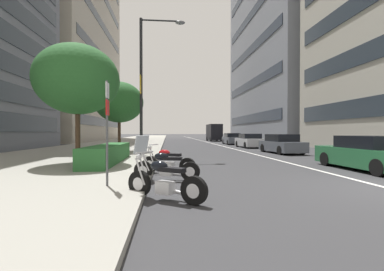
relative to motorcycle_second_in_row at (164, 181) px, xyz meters
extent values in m
cube|color=gray|center=(30.30, 5.76, -0.36)|extent=(160.00, 10.63, 0.15)
cube|color=silver|center=(35.30, -6.14, -0.43)|extent=(110.00, 0.16, 0.01)
cylinder|color=black|center=(0.41, 0.58, -0.12)|extent=(0.46, 0.57, 0.62)
cylinder|color=silver|center=(0.41, 0.58, -0.12)|extent=(0.29, 0.33, 0.31)
cylinder|color=black|center=(-0.47, -0.65, -0.12)|extent=(0.46, 0.57, 0.62)
cylinder|color=silver|center=(-0.47, -0.65, -0.12)|extent=(0.29, 0.33, 0.31)
cube|color=silver|center=(-0.03, -0.03, -0.14)|extent=(0.43, 0.46, 0.28)
cube|color=black|center=(-0.13, -0.18, 0.28)|extent=(0.55, 0.65, 0.10)
ellipsoid|color=black|center=(0.07, 0.11, 0.34)|extent=(0.46, 0.51, 0.24)
cylinder|color=silver|center=(0.31, 0.56, 0.18)|extent=(0.22, 0.28, 0.64)
cylinder|color=silver|center=(0.42, 0.48, 0.18)|extent=(0.22, 0.28, 0.64)
cylinder|color=silver|center=(0.32, 0.45, 0.64)|extent=(0.51, 0.38, 0.04)
sphere|color=silver|center=(0.42, 0.60, 0.52)|extent=(0.14, 0.14, 0.14)
cube|color=#B2BCC6|center=(0.38, 0.53, 0.82)|extent=(0.43, 0.35, 0.44)
cylinder|color=silver|center=(-0.08, -0.34, -0.25)|extent=(0.47, 0.61, 0.16)
cylinder|color=black|center=(2.65, 0.69, -0.13)|extent=(0.28, 0.62, 0.61)
cylinder|color=silver|center=(2.65, 0.69, -0.13)|extent=(0.21, 0.33, 0.30)
cylinder|color=black|center=(2.24, -0.81, -0.13)|extent=(0.28, 0.62, 0.61)
cylinder|color=silver|center=(2.24, -0.81, -0.13)|extent=(0.21, 0.33, 0.30)
cube|color=silver|center=(2.44, -0.06, -0.15)|extent=(0.35, 0.44, 0.28)
cube|color=black|center=(2.39, -0.23, 0.27)|extent=(0.38, 0.68, 0.10)
ellipsoid|color=black|center=(2.49, 0.11, 0.33)|extent=(0.35, 0.51, 0.24)
cylinder|color=silver|center=(2.56, 0.64, 0.17)|extent=(0.13, 0.32, 0.64)
cylinder|color=silver|center=(2.69, 0.60, 0.17)|extent=(0.13, 0.32, 0.64)
cylinder|color=silver|center=(2.60, 0.54, 0.63)|extent=(0.59, 0.19, 0.04)
sphere|color=silver|center=(2.65, 0.71, 0.51)|extent=(0.14, 0.14, 0.14)
cube|color=#B2BCC6|center=(2.63, 0.64, 0.81)|extent=(0.46, 0.23, 0.44)
cylinder|color=silver|center=(2.50, -0.36, -0.25)|extent=(0.27, 0.69, 0.16)
cylinder|color=black|center=(4.19, 0.57, -0.12)|extent=(0.41, 0.60, 0.62)
cylinder|color=silver|center=(4.19, 0.57, -0.12)|extent=(0.27, 0.33, 0.31)
cylinder|color=black|center=(3.40, -0.81, -0.12)|extent=(0.41, 0.60, 0.62)
cylinder|color=silver|center=(3.40, -0.81, -0.12)|extent=(0.27, 0.33, 0.31)
cube|color=silver|center=(3.79, -0.12, -0.14)|extent=(0.41, 0.46, 0.28)
cube|color=black|center=(3.71, -0.28, 0.28)|extent=(0.51, 0.66, 0.10)
ellipsoid|color=#AD1116|center=(3.88, 0.03, 0.34)|extent=(0.44, 0.52, 0.24)
cylinder|color=silver|center=(4.09, 0.53, 0.18)|extent=(0.20, 0.30, 0.64)
cylinder|color=silver|center=(4.21, 0.46, 0.18)|extent=(0.20, 0.30, 0.64)
cylinder|color=silver|center=(4.11, 0.43, 0.64)|extent=(0.54, 0.33, 0.04)
sphere|color=silver|center=(4.20, 0.58, 0.52)|extent=(0.14, 0.14, 0.14)
cylinder|color=silver|center=(3.78, -0.43, -0.25)|extent=(0.42, 0.64, 0.16)
cube|color=#236038|center=(3.95, -8.22, 0.09)|extent=(4.53, 1.91, 0.75)
cube|color=black|center=(3.79, -8.22, 0.71)|extent=(2.23, 1.74, 0.50)
cylinder|color=black|center=(5.43, -7.35, -0.12)|extent=(0.62, 0.23, 0.62)
cylinder|color=black|center=(5.44, -9.06, -0.12)|extent=(0.62, 0.23, 0.62)
cylinder|color=black|center=(2.45, -7.38, -0.12)|extent=(0.62, 0.23, 0.62)
cube|color=#4C515B|center=(12.52, -8.43, 0.07)|extent=(4.31, 1.97, 0.72)
cube|color=black|center=(12.52, -8.43, 0.69)|extent=(2.30, 1.73, 0.52)
cylinder|color=black|center=(13.88, -7.56, -0.12)|extent=(0.63, 0.25, 0.62)
cylinder|color=black|center=(13.95, -9.16, -0.12)|extent=(0.63, 0.25, 0.62)
cylinder|color=black|center=(11.09, -7.70, -0.12)|extent=(0.63, 0.25, 0.62)
cylinder|color=black|center=(11.17, -9.30, -0.12)|extent=(0.63, 0.25, 0.62)
cube|color=#B7B7BC|center=(19.62, -8.31, 0.10)|extent=(4.23, 1.97, 0.76)
cube|color=black|center=(19.53, -8.31, 0.71)|extent=(2.04, 1.77, 0.47)
cylinder|color=black|center=(20.98, -7.42, -0.12)|extent=(0.63, 0.23, 0.62)
cylinder|color=black|center=(21.02, -9.14, -0.12)|extent=(0.63, 0.23, 0.62)
cylinder|color=black|center=(18.22, -7.49, -0.12)|extent=(0.63, 0.23, 0.62)
cylinder|color=black|center=(18.26, -9.20, -0.12)|extent=(0.63, 0.23, 0.62)
cube|color=#4C515B|center=(26.67, -8.28, 0.11)|extent=(4.26, 1.88, 0.78)
cube|color=black|center=(26.61, -8.28, 0.74)|extent=(2.19, 1.70, 0.49)
cylinder|color=black|center=(28.08, -7.49, -0.12)|extent=(0.62, 0.23, 0.62)
cylinder|color=black|center=(28.04, -9.13, -0.12)|extent=(0.62, 0.23, 0.62)
cylinder|color=black|center=(25.29, -7.44, -0.12)|extent=(0.62, 0.23, 0.62)
cylinder|color=black|center=(25.25, -9.07, -0.12)|extent=(0.62, 0.23, 0.62)
cube|color=black|center=(38.93, -8.17, 1.12)|extent=(5.56, 2.00, 2.67)
cube|color=black|center=(36.17, -8.18, 1.71)|extent=(0.05, 1.66, 0.56)
cylinder|color=black|center=(40.81, -7.27, -0.07)|extent=(0.72, 0.26, 0.72)
cylinder|color=black|center=(40.82, -9.05, -0.07)|extent=(0.72, 0.26, 0.72)
cylinder|color=black|center=(37.04, -7.29, -0.07)|extent=(0.72, 0.26, 0.72)
cylinder|color=black|center=(37.04, -9.06, -0.07)|extent=(0.72, 0.26, 0.72)
cylinder|color=#47494C|center=(1.02, 1.48, 1.08)|extent=(0.06, 0.06, 2.73)
cube|color=silver|center=(1.02, 1.46, 2.20)|extent=(0.32, 0.02, 0.40)
cube|color=red|center=(1.02, 1.46, 1.75)|extent=(0.32, 0.02, 0.40)
cylinder|color=#232326|center=(10.33, 1.51, 3.90)|extent=(0.18, 0.18, 8.36)
cylinder|color=#232326|center=(10.33, 0.31, 7.98)|extent=(0.10, 2.40, 0.10)
ellipsoid|color=slate|center=(10.33, -0.89, 7.90)|extent=(0.44, 0.60, 0.20)
cube|color=gold|center=(9.98, 1.51, 3.97)|extent=(0.56, 0.03, 1.10)
cube|color=gold|center=(10.68, 1.51, 3.97)|extent=(0.56, 0.03, 1.10)
cube|color=#28602D|center=(6.52, 2.66, 0.12)|extent=(6.03, 1.10, 0.80)
cylinder|color=#473323|center=(6.55, 4.03, 0.92)|extent=(0.22, 0.22, 2.40)
ellipsoid|color=#265B28|center=(6.55, 4.03, 3.53)|extent=(3.76, 3.76, 3.20)
cylinder|color=#473323|center=(13.94, 3.48, 0.86)|extent=(0.22, 0.22, 2.28)
ellipsoid|color=#265B28|center=(13.94, 3.48, 3.33)|extent=(3.56, 3.56, 3.03)
cube|color=#2D3842|center=(10.94, -14.69, 2.94)|extent=(19.61, 0.08, 1.50)
cube|color=#2D3842|center=(10.94, -14.69, 6.97)|extent=(19.61, 0.08, 1.50)
cube|color=gray|center=(39.28, -21.85, 24.15)|extent=(28.93, 14.25, 49.17)
cube|color=#232D3D|center=(39.28, -14.69, 3.50)|extent=(26.04, 0.08, 1.50)
cube|color=#232D3D|center=(39.28, -14.69, 9.54)|extent=(26.04, 0.08, 1.50)
cube|color=#232D3D|center=(39.28, -14.69, 15.58)|extent=(26.04, 0.08, 1.50)
cube|color=#232D3D|center=(39.28, -14.69, 21.62)|extent=(26.04, 0.08, 1.50)
cube|color=beige|center=(45.84, 19.81, 20.82)|extent=(33.74, 15.48, 42.50)
cube|color=#2D3842|center=(45.84, 12.04, 2.97)|extent=(30.36, 0.08, 1.50)
cube|color=#2D3842|center=(45.84, 12.04, 9.06)|extent=(30.36, 0.08, 1.50)
cube|color=#2D3842|center=(45.84, 12.04, 15.15)|extent=(30.36, 0.08, 1.50)
cube|color=#2D3842|center=(45.84, 12.04, 21.24)|extent=(30.36, 0.08, 1.50)
camera|label=1|loc=(-5.94, -0.09, 1.11)|focal=24.47mm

